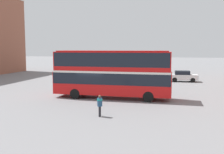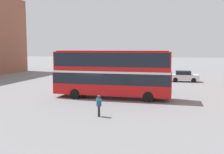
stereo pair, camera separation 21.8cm
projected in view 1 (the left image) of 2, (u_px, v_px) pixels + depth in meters
ground_plane at (93, 98)px, 26.02m from camera, size 240.00×240.00×0.00m
double_decker_bus at (112, 71)px, 25.48m from camera, size 11.44×2.60×4.66m
pedestrian_foreground at (100, 103)px, 18.74m from camera, size 0.44×0.44×1.56m
parked_car_kerb_near at (183, 76)px, 38.46m from camera, size 4.18×1.99×1.62m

